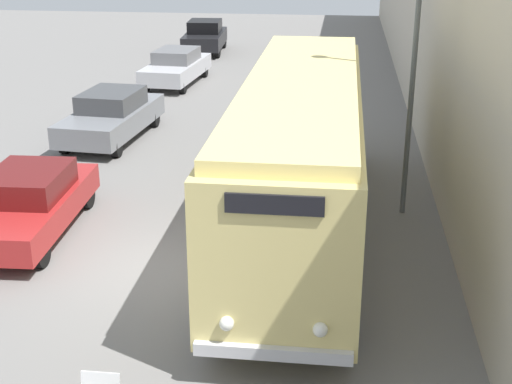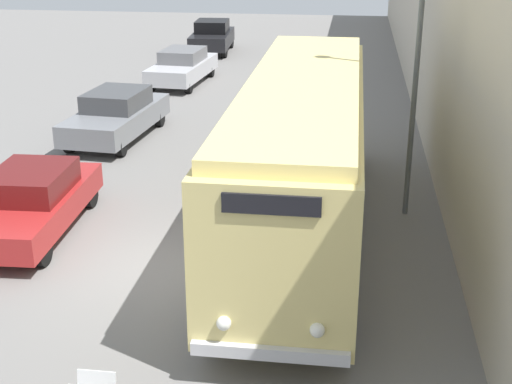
{
  "view_description": "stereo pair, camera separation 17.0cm",
  "coord_description": "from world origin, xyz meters",
  "views": [
    {
      "loc": [
        3.44,
        -12.37,
        6.55
      ],
      "look_at": [
        2.02,
        -0.73,
        2.02
      ],
      "focal_mm": 50.0,
      "sensor_mm": 36.0,
      "label": 1
    },
    {
      "loc": [
        3.61,
        -12.35,
        6.55
      ],
      "look_at": [
        2.02,
        -0.73,
        2.02
      ],
      "focal_mm": 50.0,
      "sensor_mm": 36.0,
      "label": 2
    }
  ],
  "objects": [
    {
      "name": "vintage_bus",
      "position": [
        2.62,
        2.12,
        1.97
      ],
      "size": [
        2.45,
        11.59,
        3.46
      ],
      "color": "black",
      "rests_on": "ground_plane"
    },
    {
      "name": "parked_car_mid",
      "position": [
        -3.67,
        8.54,
        0.77
      ],
      "size": [
        2.27,
        4.85,
        1.52
      ],
      "rotation": [
        0.0,
        0.0,
        -0.08
      ],
      "color": "black",
      "rests_on": "ground_plane"
    },
    {
      "name": "streetlamp",
      "position": [
        4.99,
        3.56,
        4.85
      ],
      "size": [
        0.36,
        0.36,
        7.66
      ],
      "color": "#595E60",
      "rests_on": "ground_plane"
    },
    {
      "name": "parked_car_far",
      "position": [
        -3.46,
        16.6,
        0.73
      ],
      "size": [
        2.17,
        4.75,
        1.44
      ],
      "rotation": [
        0.0,
        0.0,
        -0.08
      ],
      "color": "black",
      "rests_on": "ground_plane"
    },
    {
      "name": "parked_car_near",
      "position": [
        -3.25,
        1.35,
        0.72
      ],
      "size": [
        2.04,
        4.6,
        1.43
      ],
      "rotation": [
        0.0,
        0.0,
        0.05
      ],
      "color": "black",
      "rests_on": "ground_plane"
    },
    {
      "name": "ground_plane",
      "position": [
        0.0,
        0.0,
        0.0
      ],
      "size": [
        80.0,
        80.0,
        0.0
      ],
      "primitive_type": "plane",
      "color": "slate"
    },
    {
      "name": "parked_car_distant",
      "position": [
        -3.67,
        24.07,
        0.82
      ],
      "size": [
        2.12,
        4.39,
        1.62
      ],
      "rotation": [
        0.0,
        0.0,
        0.06
      ],
      "color": "black",
      "rests_on": "ground_plane"
    },
    {
      "name": "building_wall_right",
      "position": [
        6.0,
        10.0,
        3.66
      ],
      "size": [
        0.3,
        60.0,
        7.31
      ],
      "color": "beige",
      "rests_on": "ground_plane"
    }
  ]
}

